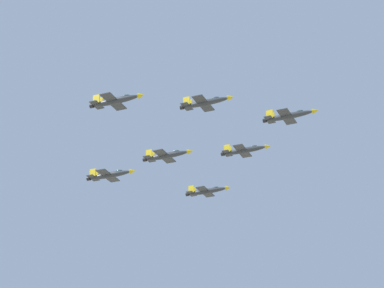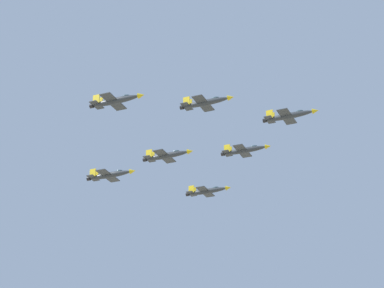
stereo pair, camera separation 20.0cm
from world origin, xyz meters
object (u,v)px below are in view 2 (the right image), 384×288
at_px(jet_lead, 289,116).
at_px(jet_right_outer, 116,101).
at_px(jet_left_outer, 207,191).
at_px(jet_trailing, 110,175).
at_px(jet_left_wingman, 245,150).
at_px(jet_slot_rear, 167,155).
at_px(jet_right_wingman, 206,102).

distance_m(jet_lead, jet_right_outer, 47.92).
relative_size(jet_left_outer, jet_trailing, 0.98).
bearing_deg(jet_right_outer, jet_lead, 40.48).
distance_m(jet_left_wingman, jet_trailing, 40.38).
relative_size(jet_left_outer, jet_right_outer, 1.00).
height_order(jet_slot_rear, jet_trailing, jet_slot_rear).
distance_m(jet_lead, jet_left_outer, 48.04).
bearing_deg(jet_lead, jet_left_wingman, 140.24).
distance_m(jet_right_wingman, jet_left_outer, 50.12).
bearing_deg(jet_slot_rear, jet_right_wingman, -39.89).
distance_m(jet_lead, jet_slot_rear, 36.81).
xyz_separation_m(jet_left_wingman, jet_right_outer, (49.88, 0.28, -2.95)).
bearing_deg(jet_left_wingman, jet_right_outer, -111.97).
xyz_separation_m(jet_lead, jet_trailing, (20.24, -50.75, -8.31)).
distance_m(jet_left_wingman, jet_left_outer, 24.31).
bearing_deg(jet_trailing, jet_left_wingman, 22.76).
distance_m(jet_right_wingman, jet_slot_rear, 24.52).
relative_size(jet_lead, jet_trailing, 0.99).
bearing_deg(jet_trailing, jet_slot_rear, -0.27).
height_order(jet_lead, jet_slot_rear, jet_lead).
bearing_deg(jet_lead, jet_left_outer, 140.24).
bearing_deg(jet_trailing, jet_right_outer, -59.80).
bearing_deg(jet_trailing, jet_lead, -0.27).
bearing_deg(jet_left_outer, jet_right_wingman, -68.08).
height_order(jet_left_outer, jet_trailing, jet_left_outer).
bearing_deg(jet_left_wingman, jet_trailing, -157.53).
height_order(jet_lead, jet_left_wingman, jet_lead).
bearing_deg(jet_trailing, jet_right_wingman, -23.29).
height_order(jet_left_wingman, jet_slot_rear, jet_left_wingman).
distance_m(jet_right_wingman, jet_trailing, 40.47).
xyz_separation_m(jet_left_wingman, jet_trailing, (27.87, -28.10, -8.00)).
height_order(jet_left_wingman, jet_trailing, jet_left_wingman).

